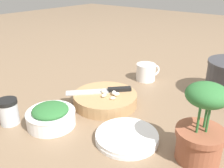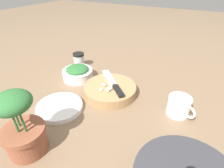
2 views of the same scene
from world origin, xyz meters
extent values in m
plane|color=#7F664C|center=(0.00, 0.00, 0.00)|extent=(5.00, 5.00, 0.00)
cylinder|color=tan|center=(0.04, -0.04, 0.02)|extent=(0.23, 0.23, 0.04)
cube|color=black|center=(-0.01, -0.02, 0.05)|extent=(0.08, 0.07, 0.01)
cube|color=#B2B2B7|center=(0.08, -0.10, 0.04)|extent=(0.13, 0.13, 0.01)
ellipsoid|color=white|center=(0.04, -0.05, 0.05)|extent=(0.03, 0.02, 0.02)
ellipsoid|color=#EFDDC8|center=(0.06, 0.01, 0.05)|extent=(0.02, 0.02, 0.01)
ellipsoid|color=silver|center=(0.03, -0.01, 0.05)|extent=(0.03, 0.02, 0.02)
ellipsoid|color=#F2E8CD|center=(0.03, 0.00, 0.05)|extent=(0.03, 0.02, 0.01)
ellipsoid|color=silver|center=(0.06, -0.03, 0.05)|extent=(0.02, 0.01, 0.01)
cylinder|color=white|center=(0.25, -0.08, 0.02)|extent=(0.15, 0.15, 0.05)
torus|color=white|center=(0.25, -0.08, 0.05)|extent=(0.15, 0.15, 0.01)
ellipsoid|color=#2D6B33|center=(0.25, -0.08, 0.05)|extent=(0.11, 0.11, 0.03)
cylinder|color=silver|center=(0.33, -0.20, 0.04)|extent=(0.06, 0.06, 0.07)
cylinder|color=black|center=(0.33, -0.20, 0.08)|extent=(0.06, 0.06, 0.01)
cylinder|color=white|center=(-0.25, -0.05, 0.04)|extent=(0.08, 0.08, 0.07)
torus|color=white|center=(-0.29, -0.03, 0.04)|extent=(0.05, 0.03, 0.05)
cylinder|color=white|center=(0.17, 0.15, 0.01)|extent=(0.18, 0.18, 0.01)
cylinder|color=white|center=(0.17, 0.15, 0.01)|extent=(0.18, 0.18, 0.01)
cylinder|color=#935138|center=(0.12, 0.33, 0.04)|extent=(0.11, 0.11, 0.09)
cylinder|color=#935138|center=(0.12, 0.33, 0.08)|extent=(0.12, 0.12, 0.02)
ellipsoid|color=#2D6B33|center=(0.12, 0.33, 0.18)|extent=(0.10, 0.10, 0.06)
cylinder|color=#2D6B33|center=(0.10, 0.33, 0.13)|extent=(0.01, 0.01, 0.10)
cylinder|color=#2D6B33|center=(0.12, 0.34, 0.13)|extent=(0.01, 0.01, 0.10)
cylinder|color=#2D6B33|center=(0.14, 0.33, 0.13)|extent=(0.01, 0.01, 0.10)
camera|label=1|loc=(0.65, 0.48, 0.43)|focal=40.00mm
camera|label=2|loc=(-0.27, 0.52, 0.46)|focal=28.00mm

